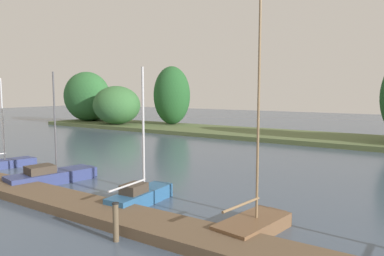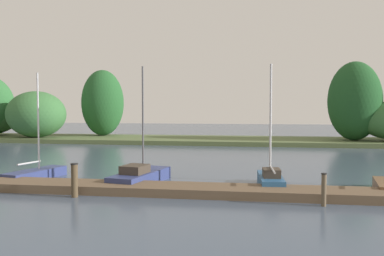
# 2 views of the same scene
# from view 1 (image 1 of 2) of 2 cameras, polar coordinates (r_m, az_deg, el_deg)

# --- Properties ---
(dock_pier) EXTENTS (31.96, 1.80, 0.35)m
(dock_pier) POSITION_cam_1_polar(r_m,az_deg,el_deg) (15.54, -20.91, -10.38)
(dock_pier) COLOR brown
(dock_pier) RESTS_ON ground
(far_shore) EXTENTS (60.37, 8.45, 7.57)m
(far_shore) POSITION_cam_1_polar(r_m,az_deg,el_deg) (35.21, 12.93, 3.35)
(far_shore) COLOR #56663D
(far_shore) RESTS_ON ground
(sailboat_1) EXTENTS (1.76, 3.75, 5.13)m
(sailboat_1) POSITION_cam_1_polar(r_m,az_deg,el_deg) (23.58, -27.59, -4.91)
(sailboat_1) COLOR navy
(sailboat_1) RESTS_ON ground
(sailboat_2) EXTENTS (2.03, 4.40, 5.33)m
(sailboat_2) POSITION_cam_1_polar(r_m,az_deg,el_deg) (18.86, -21.02, -6.98)
(sailboat_2) COLOR navy
(sailboat_2) RESTS_ON ground
(sailboat_3) EXTENTS (1.14, 3.60, 5.34)m
(sailboat_3) POSITION_cam_1_polar(r_m,az_deg,el_deg) (14.57, -7.90, -10.30)
(sailboat_3) COLOR #285684
(sailboat_3) RESTS_ON ground
(sailboat_4) EXTENTS (1.64, 3.13, 8.04)m
(sailboat_4) POSITION_cam_1_polar(r_m,az_deg,el_deg) (11.88, 9.89, -14.32)
(sailboat_4) COLOR brown
(sailboat_4) RESTS_ON ground
(mooring_piling_2) EXTENTS (0.20, 0.20, 1.17)m
(mooring_piling_2) POSITION_cam_1_polar(r_m,az_deg,el_deg) (11.19, -11.91, -14.26)
(mooring_piling_2) COLOR brown
(mooring_piling_2) RESTS_ON ground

